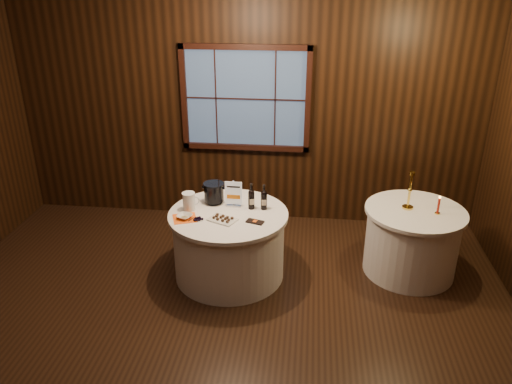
# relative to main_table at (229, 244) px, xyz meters

# --- Properties ---
(ground) EXTENTS (6.00, 6.00, 0.00)m
(ground) POSITION_rel_main_table_xyz_m (0.00, -1.00, -0.39)
(ground) COLOR black
(ground) RESTS_ON ground
(back_wall) EXTENTS (6.00, 0.10, 3.00)m
(back_wall) POSITION_rel_main_table_xyz_m (0.00, 1.48, 1.16)
(back_wall) COLOR black
(back_wall) RESTS_ON ground
(main_table) EXTENTS (1.28, 1.28, 0.77)m
(main_table) POSITION_rel_main_table_xyz_m (0.00, 0.00, 0.00)
(main_table) COLOR white
(main_table) RESTS_ON ground
(side_table) EXTENTS (1.08, 1.08, 0.77)m
(side_table) POSITION_rel_main_table_xyz_m (2.00, 0.30, 0.00)
(side_table) COLOR white
(side_table) RESTS_ON ground
(sign_stand) EXTENTS (0.19, 0.09, 0.30)m
(sign_stand) POSITION_rel_main_table_xyz_m (0.03, 0.17, 0.49)
(sign_stand) COLOR silver
(sign_stand) RESTS_ON main_table
(port_bottle_left) EXTENTS (0.07, 0.08, 0.29)m
(port_bottle_left) POSITION_rel_main_table_xyz_m (0.23, 0.14, 0.51)
(port_bottle_left) COLOR black
(port_bottle_left) RESTS_ON main_table
(port_bottle_right) EXTENTS (0.07, 0.07, 0.28)m
(port_bottle_right) POSITION_rel_main_table_xyz_m (0.37, 0.14, 0.50)
(port_bottle_right) COLOR black
(port_bottle_right) RESTS_ON main_table
(ice_bucket) EXTENTS (0.23, 0.23, 0.23)m
(ice_bucket) POSITION_rel_main_table_xyz_m (-0.20, 0.23, 0.51)
(ice_bucket) COLOR black
(ice_bucket) RESTS_ON main_table
(chocolate_plate) EXTENTS (0.33, 0.29, 0.04)m
(chocolate_plate) POSITION_rel_main_table_xyz_m (-0.03, -0.18, 0.40)
(chocolate_plate) COLOR silver
(chocolate_plate) RESTS_ON main_table
(chocolate_box) EXTENTS (0.20, 0.14, 0.01)m
(chocolate_box) POSITION_rel_main_table_xyz_m (0.31, -0.18, 0.39)
(chocolate_box) COLOR black
(chocolate_box) RESTS_ON main_table
(grape_bunch) EXTENTS (0.17, 0.10, 0.04)m
(grape_bunch) POSITION_rel_main_table_xyz_m (-0.28, -0.22, 0.40)
(grape_bunch) COLOR black
(grape_bunch) RESTS_ON main_table
(glass_pitcher) EXTENTS (0.18, 0.14, 0.20)m
(glass_pitcher) POSITION_rel_main_table_xyz_m (-0.43, 0.03, 0.48)
(glass_pitcher) COLOR white
(glass_pitcher) RESTS_ON main_table
(orange_napkin) EXTENTS (0.30, 0.30, 0.00)m
(orange_napkin) POSITION_rel_main_table_xyz_m (-0.43, -0.18, 0.38)
(orange_napkin) COLOR #FF6015
(orange_napkin) RESTS_ON main_table
(cracker_bowl) EXTENTS (0.20, 0.20, 0.04)m
(cracker_bowl) POSITION_rel_main_table_xyz_m (-0.43, -0.18, 0.41)
(cracker_bowl) COLOR silver
(cracker_bowl) RESTS_ON orange_napkin
(brass_candlestick) EXTENTS (0.12, 0.12, 0.42)m
(brass_candlestick) POSITION_rel_main_table_xyz_m (1.92, 0.33, 0.54)
(brass_candlestick) COLOR gold
(brass_candlestick) RESTS_ON side_table
(red_candle) EXTENTS (0.06, 0.06, 0.21)m
(red_candle) POSITION_rel_main_table_xyz_m (2.21, 0.23, 0.46)
(red_candle) COLOR gold
(red_candle) RESTS_ON side_table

